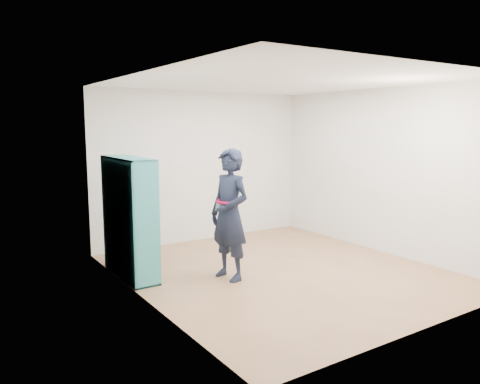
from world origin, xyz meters
TOP-DOWN VIEW (x-y plane):
  - floor at (0.00, 0.00)m, footprint 4.50×4.50m
  - ceiling at (0.00, 0.00)m, footprint 4.50×4.50m
  - wall_left at (-2.00, 0.00)m, footprint 0.02×4.50m
  - wall_right at (2.00, 0.00)m, footprint 0.02×4.50m
  - wall_back at (0.00, 2.25)m, footprint 4.00×0.02m
  - wall_front at (0.00, -2.25)m, footprint 4.00×0.02m
  - bookshelf at (-1.84, 0.98)m, footprint 0.35×1.21m
  - person at (-0.76, 0.15)m, footprint 0.52×0.70m
  - smartphone at (-0.91, 0.20)m, footprint 0.04×0.09m

SIDE VIEW (x-z plane):
  - floor at x=0.00m, z-range 0.00..0.00m
  - bookshelf at x=-1.84m, z-range -0.03..1.58m
  - person at x=-0.76m, z-range 0.00..1.73m
  - smartphone at x=-0.91m, z-range 0.91..1.05m
  - wall_left at x=-2.00m, z-range 0.00..2.60m
  - wall_right at x=2.00m, z-range 0.00..2.60m
  - wall_back at x=0.00m, z-range 0.00..2.60m
  - wall_front at x=0.00m, z-range 0.00..2.60m
  - ceiling at x=0.00m, z-range 2.60..2.60m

